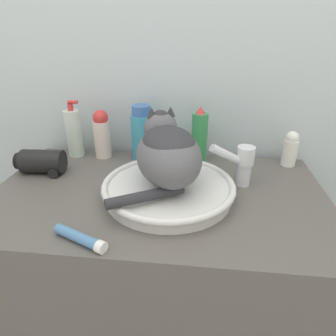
{
  "coord_description": "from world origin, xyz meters",
  "views": [
    {
      "loc": [
        0.12,
        -0.47,
        1.34
      ],
      "look_at": [
        0.03,
        0.26,
        0.99
      ],
      "focal_mm": 32.0,
      "sensor_mm": 36.0,
      "label": 1
    }
  ],
  "objects_px": {
    "soap_pump_bottle": "(74,133)",
    "mouthwash_bottle": "(142,134)",
    "deodorant_stick": "(290,149)",
    "cream_tube": "(81,238)",
    "spray_bottle_trigger": "(199,137)",
    "cat": "(167,150)",
    "faucet": "(241,163)",
    "hair_dryer": "(43,162)",
    "lotion_bottle_white": "(102,134)"
  },
  "relations": [
    {
      "from": "faucet",
      "to": "lotion_bottle_white",
      "type": "distance_m",
      "value": 0.52
    },
    {
      "from": "faucet",
      "to": "cream_tube",
      "type": "distance_m",
      "value": 0.51
    },
    {
      "from": "mouthwash_bottle",
      "to": "cream_tube",
      "type": "xyz_separation_m",
      "value": [
        -0.05,
        -0.49,
        -0.08
      ]
    },
    {
      "from": "soap_pump_bottle",
      "to": "spray_bottle_trigger",
      "type": "xyz_separation_m",
      "value": [
        0.46,
        0.0,
        0.0
      ]
    },
    {
      "from": "deodorant_stick",
      "to": "cat",
      "type": "bearing_deg",
      "value": -148.01
    },
    {
      "from": "soap_pump_bottle",
      "to": "cream_tube",
      "type": "height_order",
      "value": "soap_pump_bottle"
    },
    {
      "from": "mouthwash_bottle",
      "to": "lotion_bottle_white",
      "type": "distance_m",
      "value": 0.15
    },
    {
      "from": "hair_dryer",
      "to": "faucet",
      "type": "bearing_deg",
      "value": 175.55
    },
    {
      "from": "spray_bottle_trigger",
      "to": "hair_dryer",
      "type": "xyz_separation_m",
      "value": [
        -0.52,
        -0.15,
        -0.06
      ]
    },
    {
      "from": "deodorant_stick",
      "to": "cream_tube",
      "type": "height_order",
      "value": "deodorant_stick"
    },
    {
      "from": "spray_bottle_trigger",
      "to": "cat",
      "type": "bearing_deg",
      "value": -108.74
    },
    {
      "from": "faucet",
      "to": "deodorant_stick",
      "type": "xyz_separation_m",
      "value": [
        0.19,
        0.17,
        -0.01
      ]
    },
    {
      "from": "soap_pump_bottle",
      "to": "deodorant_stick",
      "type": "relative_size",
      "value": 1.68
    },
    {
      "from": "mouthwash_bottle",
      "to": "soap_pump_bottle",
      "type": "bearing_deg",
      "value": 180.0
    },
    {
      "from": "mouthwash_bottle",
      "to": "hair_dryer",
      "type": "relative_size",
      "value": 1.24
    },
    {
      "from": "faucet",
      "to": "deodorant_stick",
      "type": "height_order",
      "value": "faucet"
    },
    {
      "from": "soap_pump_bottle",
      "to": "mouthwash_bottle",
      "type": "distance_m",
      "value": 0.26
    },
    {
      "from": "hair_dryer",
      "to": "spray_bottle_trigger",
      "type": "bearing_deg",
      "value": -166.35
    },
    {
      "from": "cat",
      "to": "hair_dryer",
      "type": "xyz_separation_m",
      "value": [
        -0.43,
        0.1,
        -0.1
      ]
    },
    {
      "from": "deodorant_stick",
      "to": "cream_tube",
      "type": "relative_size",
      "value": 0.88
    },
    {
      "from": "spray_bottle_trigger",
      "to": "deodorant_stick",
      "type": "distance_m",
      "value": 0.32
    },
    {
      "from": "soap_pump_bottle",
      "to": "deodorant_stick",
      "type": "xyz_separation_m",
      "value": [
        0.78,
        0.0,
        -0.03
      ]
    },
    {
      "from": "soap_pump_bottle",
      "to": "lotion_bottle_white",
      "type": "relative_size",
      "value": 1.18
    },
    {
      "from": "cat",
      "to": "soap_pump_bottle",
      "type": "distance_m",
      "value": 0.46
    },
    {
      "from": "cream_tube",
      "to": "deodorant_stick",
      "type": "bearing_deg",
      "value": 40.59
    },
    {
      "from": "soap_pump_bottle",
      "to": "cream_tube",
      "type": "xyz_separation_m",
      "value": [
        0.21,
        -0.49,
        -0.08
      ]
    },
    {
      "from": "deodorant_stick",
      "to": "hair_dryer",
      "type": "height_order",
      "value": "deodorant_stick"
    },
    {
      "from": "spray_bottle_trigger",
      "to": "lotion_bottle_white",
      "type": "bearing_deg",
      "value": 180.0
    },
    {
      "from": "soap_pump_bottle",
      "to": "deodorant_stick",
      "type": "bearing_deg",
      "value": 0.0
    },
    {
      "from": "soap_pump_bottle",
      "to": "deodorant_stick",
      "type": "height_order",
      "value": "soap_pump_bottle"
    },
    {
      "from": "hair_dryer",
      "to": "deodorant_stick",
      "type": "bearing_deg",
      "value": -172.53
    },
    {
      "from": "faucet",
      "to": "soap_pump_bottle",
      "type": "xyz_separation_m",
      "value": [
        -0.59,
        0.17,
        0.01
      ]
    },
    {
      "from": "cat",
      "to": "faucet",
      "type": "distance_m",
      "value": 0.24
    },
    {
      "from": "mouthwash_bottle",
      "to": "deodorant_stick",
      "type": "bearing_deg",
      "value": 0.0
    },
    {
      "from": "faucet",
      "to": "cream_tube",
      "type": "height_order",
      "value": "faucet"
    },
    {
      "from": "cat",
      "to": "deodorant_stick",
      "type": "relative_size",
      "value": 2.55
    },
    {
      "from": "faucet",
      "to": "spray_bottle_trigger",
      "type": "relative_size",
      "value": 0.74
    },
    {
      "from": "cream_tube",
      "to": "hair_dryer",
      "type": "bearing_deg",
      "value": 127.54
    },
    {
      "from": "faucet",
      "to": "mouthwash_bottle",
      "type": "xyz_separation_m",
      "value": [
        -0.34,
        0.17,
        0.02
      ]
    },
    {
      "from": "soap_pump_bottle",
      "to": "hair_dryer",
      "type": "height_order",
      "value": "soap_pump_bottle"
    },
    {
      "from": "spray_bottle_trigger",
      "to": "mouthwash_bottle",
      "type": "bearing_deg",
      "value": 180.0
    },
    {
      "from": "lotion_bottle_white",
      "to": "hair_dryer",
      "type": "distance_m",
      "value": 0.23
    },
    {
      "from": "cat",
      "to": "lotion_bottle_white",
      "type": "xyz_separation_m",
      "value": [
        -0.27,
        0.25,
        -0.05
      ]
    },
    {
      "from": "cream_tube",
      "to": "mouthwash_bottle",
      "type": "bearing_deg",
      "value": 84.19
    },
    {
      "from": "soap_pump_bottle",
      "to": "mouthwash_bottle",
      "type": "relative_size",
      "value": 1.06
    },
    {
      "from": "cat",
      "to": "cream_tube",
      "type": "xyz_separation_m",
      "value": [
        -0.17,
        -0.24,
        -0.13
      ]
    },
    {
      "from": "mouthwash_bottle",
      "to": "spray_bottle_trigger",
      "type": "relative_size",
      "value": 1.0
    },
    {
      "from": "cat",
      "to": "deodorant_stick",
      "type": "height_order",
      "value": "cat"
    },
    {
      "from": "cream_tube",
      "to": "lotion_bottle_white",
      "type": "bearing_deg",
      "value": 101.52
    },
    {
      "from": "mouthwash_bottle",
      "to": "hair_dryer",
      "type": "bearing_deg",
      "value": -153.4
    }
  ]
}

